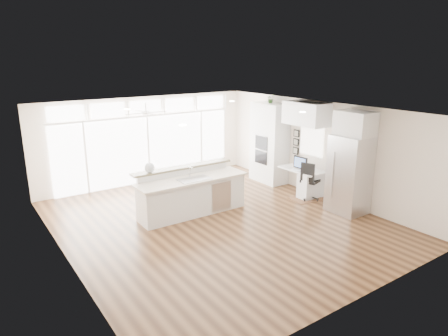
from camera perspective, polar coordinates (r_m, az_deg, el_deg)
floor at (r=9.82m, az=-0.89°, el=-7.71°), size 7.00×8.00×0.02m
ceiling at (r=9.08m, az=-0.96°, el=8.18°), size 7.00×8.00×0.02m
wall_back at (r=12.78m, az=-10.99°, el=3.96°), size 7.00×0.04×2.70m
wall_front at (r=6.61m, az=18.98°, el=-7.81°), size 7.00×0.04×2.70m
wall_left at (r=8.05m, az=-22.14°, el=-3.91°), size 0.04×8.00×2.70m
wall_right at (r=11.61m, az=13.58°, el=2.63°), size 0.04×8.00×2.70m
glass_wall at (r=12.79m, az=-10.81°, el=2.61°), size 5.80×0.06×2.08m
transom_row at (r=12.57m, az=-11.12°, el=8.52°), size 5.90×0.06×0.40m
desk_window at (r=11.74m, az=12.43°, el=3.84°), size 0.04×0.85×0.85m
ceiling_fan at (r=11.32m, az=-11.11°, el=8.26°), size 1.16×1.16×0.32m
recessed_lights at (r=9.25m, az=-1.66°, el=8.18°), size 3.40×3.00×0.02m
oven_cabinet at (r=12.65m, az=6.49°, el=3.57°), size 0.64×1.20×2.50m
desk_nook at (r=11.80m, az=11.00°, el=-1.90°), size 0.72×1.30×0.76m
upper_cabinets at (r=11.40m, az=11.66°, el=7.62°), size 0.64×1.30×0.64m
refrigerator at (r=10.58m, az=17.46°, el=-0.89°), size 0.76×0.90×2.00m
fridge_cabinet at (r=10.35m, az=18.26°, el=6.08°), size 0.64×0.90×0.60m
framed_photos at (r=12.19m, az=10.26°, el=3.67°), size 0.06×0.22×0.80m
kitchen_island at (r=10.13m, az=-4.56°, el=-3.44°), size 2.90×1.10×1.15m
rug at (r=11.54m, az=11.66°, el=-4.30°), size 0.93×0.71×0.01m
office_chair at (r=11.41m, az=12.21°, el=-1.75°), size 0.70×0.67×1.07m
fishbowl at (r=9.86m, az=-10.60°, el=0.06°), size 0.26×0.26×0.25m
monitor at (r=11.58m, az=10.87°, el=0.76°), size 0.11×0.48×0.40m
keyboard at (r=11.52m, az=10.23°, el=-0.27°), size 0.15×0.35×0.02m
potted_plant at (r=12.44m, az=6.68°, el=9.68°), size 0.25×0.28×0.21m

